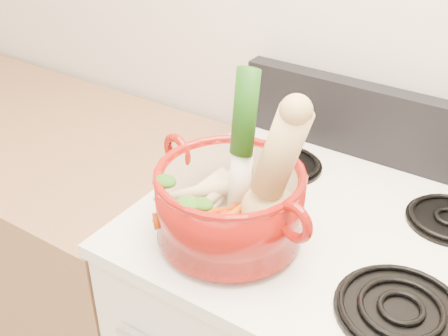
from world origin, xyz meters
The scene contains 20 objects.
wall_back centered at (0.00, 1.75, 1.30)m, with size 3.50×0.02×2.60m, color beige.
cooktop centered at (0.00, 1.40, 0.93)m, with size 0.78×0.67×0.03m, color silver.
control_backsplash centered at (0.00, 1.70, 1.04)m, with size 0.76×0.05×0.18m, color black.
counter_left centered at (-1.07, 1.40, 0.45)m, with size 1.36×0.65×0.90m, color #8F6543.
burner_front_left centered at (-0.19, 1.24, 0.96)m, with size 0.22×0.22×0.02m, color black.
burner_front_right centered at (0.19, 1.24, 0.96)m, with size 0.22×0.22×0.02m, color black.
burner_back_left centered at (-0.19, 1.54, 0.96)m, with size 0.17×0.17×0.02m, color black.
dutch_oven centered at (-0.15, 1.24, 1.04)m, with size 0.28×0.28×0.14m, color maroon.
pot_handle_left centered at (-0.31, 1.28, 1.08)m, with size 0.08×0.08×0.02m, color maroon.
pot_handle_right centered at (0.00, 1.20, 1.08)m, with size 0.08×0.08×0.02m, color maroon.
squash centered at (-0.07, 1.26, 1.13)m, with size 0.11×0.11×0.26m, color tan, non-canonical shape.
leek centered at (-0.16, 1.29, 1.15)m, with size 0.05×0.05×0.30m, color silver.
ginger centered at (-0.12, 1.35, 1.02)m, with size 0.08×0.06×0.04m, color tan.
parsnip_0 centered at (-0.20, 1.29, 1.02)m, with size 0.04×0.04×0.19m, color beige.
parsnip_1 centered at (-0.24, 1.23, 1.03)m, with size 0.04×0.04×0.18m, color beige.
parsnip_2 centered at (-0.20, 1.29, 1.04)m, with size 0.05×0.05×0.21m, color beige.
parsnip_3 centered at (-0.23, 1.25, 1.04)m, with size 0.04×0.04×0.18m, color beige.
carrot_0 centered at (-0.16, 1.19, 1.02)m, with size 0.03×0.03×0.17m, color #C73909.
carrot_1 centered at (-0.20, 1.19, 1.02)m, with size 0.03×0.03×0.15m, color #BB3709.
carrot_2 centered at (-0.14, 1.22, 1.03)m, with size 0.03×0.03×0.16m, color #DD570B.
Camera 1 is at (0.31, 0.52, 1.66)m, focal length 45.00 mm.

